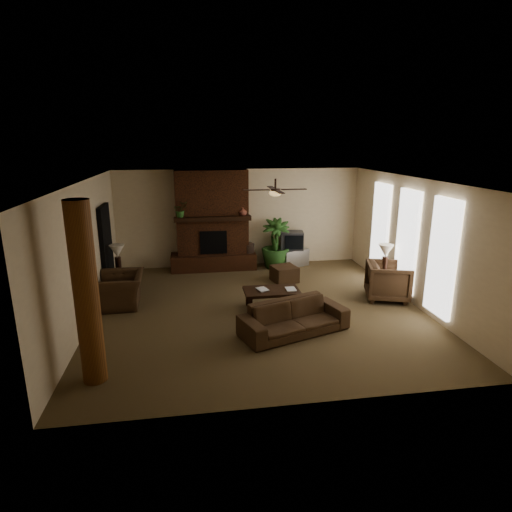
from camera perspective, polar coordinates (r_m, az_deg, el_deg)
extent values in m
plane|color=brown|center=(9.32, 0.38, -7.18)|extent=(7.00, 7.00, 0.00)
plane|color=silver|center=(8.64, 0.42, 10.22)|extent=(7.00, 7.00, 0.00)
plane|color=beige|center=(12.27, -2.24, 5.16)|extent=(7.00, 0.00, 7.00)
plane|color=beige|center=(5.62, 6.19, -7.52)|extent=(7.00, 0.00, 7.00)
plane|color=beige|center=(9.02, -22.12, 0.26)|extent=(0.00, 7.00, 7.00)
plane|color=beige|center=(10.04, 20.53, 1.87)|extent=(0.00, 7.00, 7.00)
cube|color=#512915|center=(11.96, -5.92, 4.82)|extent=(2.00, 0.50, 2.80)
cube|color=#512915|center=(12.13, -5.74, -0.72)|extent=(2.40, 0.70, 0.45)
cube|color=black|center=(11.83, -5.78, 1.83)|extent=(0.75, 0.04, 0.65)
cube|color=black|center=(11.67, -5.86, 5.06)|extent=(2.10, 0.28, 0.12)
cube|color=white|center=(11.41, 16.44, 3.51)|extent=(0.08, 0.85, 2.35)
cube|color=white|center=(10.20, 19.72, 1.85)|extent=(0.08, 0.85, 2.35)
cube|color=white|center=(9.03, 23.87, -0.24)|extent=(0.08, 0.85, 2.35)
cylinder|color=brown|center=(6.66, -21.98, -4.89)|extent=(0.36, 0.36, 2.80)
cube|color=black|center=(10.80, -19.56, 0.95)|extent=(0.10, 1.00, 2.10)
cylinder|color=black|center=(9.02, 2.65, 9.66)|extent=(0.04, 0.04, 0.24)
cylinder|color=black|center=(9.03, 2.64, 8.90)|extent=(0.20, 0.20, 0.06)
ellipsoid|color=#F2BF72|center=(9.04, 2.63, 8.52)|extent=(0.26, 0.26, 0.14)
cube|color=black|center=(9.12, 5.13, 8.98)|extent=(0.55, 0.12, 0.01)
cube|color=black|center=(8.96, 0.10, 8.93)|extent=(0.55, 0.12, 0.01)
cube|color=black|center=(9.42, 2.15, 9.24)|extent=(0.12, 0.55, 0.01)
cube|color=black|center=(8.64, 3.17, 8.66)|extent=(0.12, 0.55, 0.01)
imported|color=#442F1D|center=(8.12, 5.18, -7.66)|extent=(2.17, 1.26, 0.82)
imported|color=#442F1D|center=(9.85, -17.80, -3.70)|extent=(0.75, 1.12, 0.96)
imported|color=#442F1D|center=(10.20, 17.45, -3.04)|extent=(1.10, 1.14, 0.96)
cube|color=black|center=(9.23, 2.13, -4.75)|extent=(1.20, 0.70, 0.06)
cube|color=black|center=(9.00, -0.73, -6.75)|extent=(0.07, 0.07, 0.37)
cube|color=black|center=(9.19, 5.49, -6.36)|extent=(0.07, 0.07, 0.37)
cube|color=black|center=(9.46, -1.16, -5.62)|extent=(0.07, 0.07, 0.37)
cube|color=black|center=(9.64, 4.76, -5.28)|extent=(0.07, 0.07, 0.37)
cube|color=#442F1D|center=(11.07, 3.85, -2.41)|extent=(0.72, 0.72, 0.40)
cube|color=#B4B4B6|center=(12.46, 4.99, -0.15)|extent=(0.98, 0.81, 0.50)
cube|color=#39393B|center=(12.32, 4.86, 2.12)|extent=(0.72, 0.60, 0.52)
cube|color=black|center=(12.07, 5.16, 1.84)|extent=(0.52, 0.11, 0.40)
cylinder|color=#33241C|center=(12.19, -1.00, 0.04)|extent=(0.34, 0.34, 0.70)
sphere|color=#33241C|center=(12.13, -1.00, 1.18)|extent=(0.34, 0.34, 0.34)
imported|color=#2F5B24|center=(12.17, 2.63, 0.24)|extent=(0.93, 1.50, 0.80)
cube|color=black|center=(10.64, -17.97, -3.48)|extent=(0.58, 0.58, 0.55)
cylinder|color=black|center=(10.56, -18.13, -1.07)|extent=(0.16, 0.16, 0.35)
cone|color=#F4E8CF|center=(10.48, -18.27, 0.64)|extent=(0.42, 0.42, 0.30)
cube|color=black|center=(10.71, 16.72, -3.24)|extent=(0.62, 0.62, 0.55)
cylinder|color=black|center=(10.54, 17.02, -1.01)|extent=(0.18, 0.18, 0.35)
cone|color=#F4E8CF|center=(10.46, 17.16, 0.70)|extent=(0.46, 0.46, 0.30)
imported|color=#2F5B24|center=(11.62, -10.18, 5.98)|extent=(0.50, 0.52, 0.33)
imported|color=brown|center=(11.74, -1.78, 6.04)|extent=(0.23, 0.24, 0.22)
imported|color=#999999|center=(9.11, 0.25, -3.86)|extent=(0.21, 0.09, 0.29)
imported|color=#999999|center=(9.18, 4.09, -3.74)|extent=(0.21, 0.02, 0.29)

